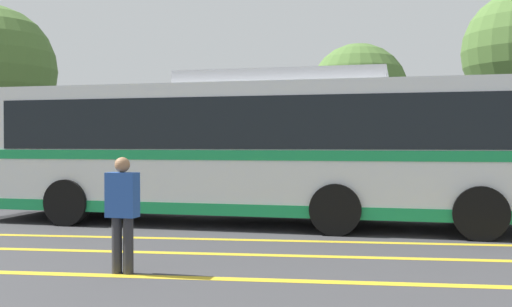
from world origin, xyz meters
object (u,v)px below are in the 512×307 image
Objects in this scene: transit_bus at (257,146)px; pedestrian_2 at (122,208)px; parked_car_1 at (87,183)px; tree_3 at (358,93)px; parked_car_2 at (316,182)px.

pedestrian_2 is at bearing 173.75° from transit_bus.
pedestrian_2 reaches higher than parked_car_1.
pedestrian_2 is at bearing -106.50° from tree_3.
parked_car_2 is 4.91m from tree_3.
tree_3 reaches higher than parked_car_2.
transit_bus reaches higher than pedestrian_2.
transit_bus is at bearing 155.20° from parked_car_2.
parked_car_1 is 9.31m from pedestrian_2.
parked_car_1 is 0.87× the size of parked_car_2.
transit_bus is 7.76m from tree_3.
tree_3 reaches higher than parked_car_1.
parked_car_2 is (6.43, 0.12, 0.07)m from parked_car_1.
pedestrian_2 reaches higher than parked_car_2.
transit_bus is 5.40m from pedestrian_2.
parked_car_1 is 9.14m from tree_3.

